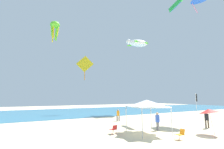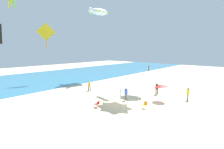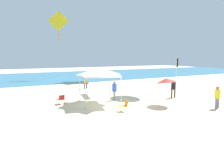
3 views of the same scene
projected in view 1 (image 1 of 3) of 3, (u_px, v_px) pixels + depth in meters
The scene contains 14 objects.
ground at pixel (182, 139), 13.69m from camera, with size 120.00×120.00×0.10m, color beige.
ocean_strip at pixel (73, 112), 38.45m from camera, with size 120.00×24.53×0.02m, color teal.
canopy_tent at pixel (147, 104), 16.11m from camera, with size 3.66×4.13×3.08m.
beach_umbrella at pixel (209, 111), 15.59m from camera, with size 1.79×1.81×2.41m.
folding_chair_facing_ocean at pixel (114, 129), 15.35m from camera, with size 0.59×0.67×0.82m.
folding_chair_left_of_tent at pixel (181, 134), 13.32m from camera, with size 0.71×0.63×0.82m.
banner_flag at pixel (196, 104), 24.78m from camera, with size 0.36×0.06×3.91m.
person_by_tent at pixel (207, 118), 18.45m from camera, with size 0.47×0.43×1.80m.
person_watching_sky at pixel (118, 114), 23.78m from camera, with size 0.43×0.39×1.64m.
person_far_stroller at pixel (158, 120), 17.13m from camera, with size 0.43×0.45×1.80m.
kite_octopus_lime at pixel (55, 26), 32.29m from camera, with size 1.79×1.79×3.99m.
kite_turtle_white at pixel (138, 43), 38.29m from camera, with size 5.36×4.81×2.18m.
kite_diamond_yellow at pixel (85, 65), 36.57m from camera, with size 3.35×1.98×5.44m.
kite_parafoil_green at pixel (175, 5), 30.73m from camera, with size 0.32×3.05×1.83m.
Camera 1 is at (-12.14, -9.44, 3.31)m, focal length 27.03 mm.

